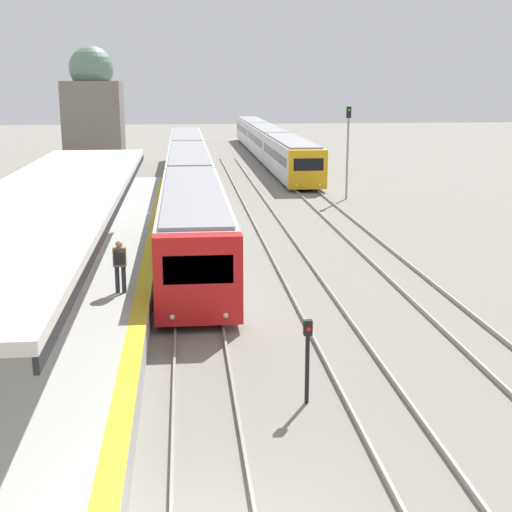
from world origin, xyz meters
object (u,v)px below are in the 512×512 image
train_far (268,141)px  signal_mast_far (348,142)px  signal_post_near (307,353)px  train_near (189,173)px  person_on_platform (120,262)px

train_far → signal_mast_far: signal_mast_far is taller
signal_post_near → signal_mast_far: size_ratio=0.35×
train_near → train_far: size_ratio=1.08×
train_near → signal_post_near: (2.38, -30.06, -0.46)m
person_on_platform → signal_post_near: 8.08m
person_on_platform → train_far: (10.40, 48.63, -0.21)m
person_on_platform → signal_mast_far: bearing=61.4°
person_on_platform → train_near: 23.69m
person_on_platform → train_far: bearing=77.9°
person_on_platform → train_far: train_far is taller
signal_post_near → signal_mast_far: bearing=75.4°
train_far → signal_post_near: size_ratio=22.73×
person_on_platform → train_far: size_ratio=0.04×
person_on_platform → signal_post_near: (4.78, -6.49, -0.63)m
person_on_platform → train_near: (2.39, 23.57, -0.17)m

